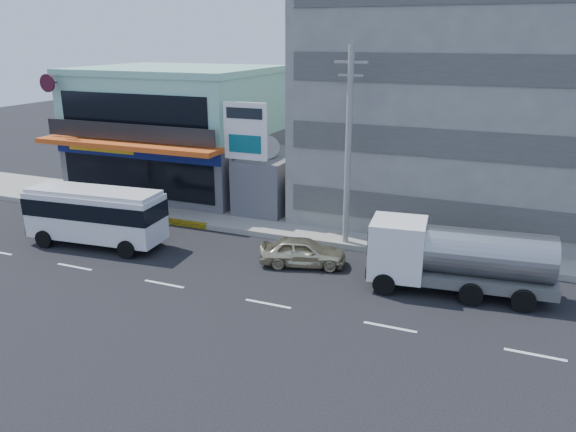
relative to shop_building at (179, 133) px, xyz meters
The scene contains 12 objects.
ground 16.57m from the shop_building, 60.16° to the right, with size 120.00×120.00×0.00m, color black.
sidewalk 14.27m from the shop_building, 18.88° to the right, with size 70.00×5.00×0.30m, color gray.
shop_building is the anchor object (origin of this frame).
concrete_building 18.28m from the shop_building, ahead, with size 16.00×12.00×14.00m, color gray.
gap_structure 8.53m from the shop_building, 13.67° to the right, with size 3.00×6.00×3.50m, color #4F4E54.
satellite_dish 8.54m from the shop_building, 20.21° to the right, with size 1.50×1.50×0.15m, color slate.
billboard 8.92m from the shop_building, 32.32° to the right, with size 2.60×0.18×6.90m.
utility_pole_near 15.50m from the shop_building, 25.06° to the right, with size 1.60×0.30×10.00m.
minibus 11.59m from the shop_building, 79.43° to the right, with size 7.30×2.99×2.98m.
sedan 16.40m from the shop_building, 36.85° to the right, with size 1.62×4.03×1.37m, color beige.
tanker_truck 22.18m from the shop_building, 26.79° to the right, with size 7.70×3.09×2.96m.
motorcycle_rider 9.37m from the shop_building, 100.71° to the right, with size 1.99×0.93×2.46m.
Camera 1 is at (13.60, -18.69, 10.36)m, focal length 35.00 mm.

